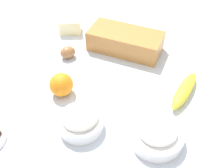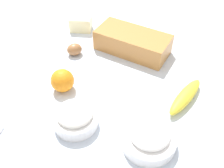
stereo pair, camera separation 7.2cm
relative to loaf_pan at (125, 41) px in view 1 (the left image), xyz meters
name	(u,v)px [view 1 (the left image)]	position (x,y,z in m)	size (l,w,h in m)	color
ground_plane	(112,95)	(0.03, -0.24, -0.05)	(2.40, 2.40, 0.02)	silver
loaf_pan	(125,41)	(0.00, 0.00, 0.00)	(0.29, 0.15, 0.08)	#B77A3D
flour_bowl	(81,120)	(-0.01, -0.41, -0.01)	(0.13, 0.13, 0.07)	white
sugar_bowl	(157,133)	(0.21, -0.38, -0.01)	(0.15, 0.15, 0.07)	white
banana	(184,90)	(0.26, -0.17, -0.02)	(0.19, 0.04, 0.04)	yellow
orange_fruit	(61,85)	(-0.13, -0.30, 0.00)	(0.08, 0.08, 0.08)	orange
butter_block	(70,26)	(-0.26, 0.05, -0.01)	(0.09, 0.06, 0.06)	#F4EDB2
egg_near_butter	(68,52)	(-0.19, -0.12, -0.02)	(0.05, 0.05, 0.06)	#9C683F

